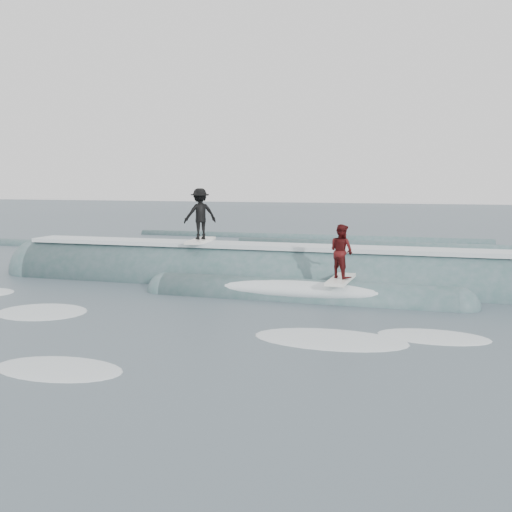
# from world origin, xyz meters

# --- Properties ---
(ground) EXTENTS (160.00, 160.00, 0.00)m
(ground) POSITION_xyz_m (0.00, 0.00, 0.00)
(ground) COLOR #3D4D59
(ground) RESTS_ON ground
(breaking_wave) EXTENTS (20.60, 4.10, 2.65)m
(breaking_wave) POSITION_xyz_m (0.24, 6.11, 0.04)
(breaking_wave) COLOR #355957
(breaking_wave) RESTS_ON ground
(surfer_black) EXTENTS (1.34, 2.03, 1.91)m
(surfer_black) POSITION_xyz_m (-2.37, 6.41, 2.33)
(surfer_black) COLOR white
(surfer_black) RESTS_ON ground
(surfer_red) EXTENTS (0.98, 2.03, 1.69)m
(surfer_red) POSITION_xyz_m (2.98, 4.21, 1.40)
(surfer_red) COLOR white
(surfer_red) RESTS_ON ground
(whitewater) EXTENTS (15.93, 7.33, 0.10)m
(whitewater) POSITION_xyz_m (-0.56, -0.09, 0.00)
(whitewater) COLOR white
(whitewater) RESTS_ON ground
(far_swells) EXTENTS (40.37, 8.65, 0.80)m
(far_swells) POSITION_xyz_m (-1.67, 17.65, 0.00)
(far_swells) COLOR #355957
(far_swells) RESTS_ON ground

